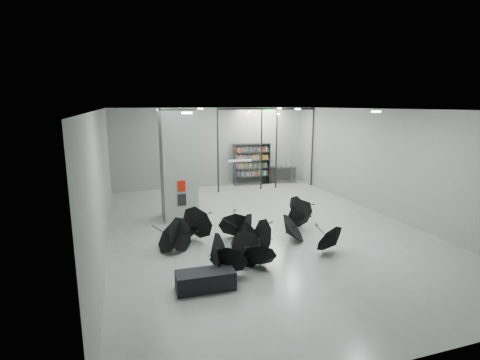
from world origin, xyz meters
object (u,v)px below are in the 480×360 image
object	(u,v)px
bookshelf	(252,164)
shop_counter	(282,174)
umbrella_cluster	(244,239)
column	(178,165)
bench	(205,280)

from	to	relation	value
bookshelf	shop_counter	size ratio (longest dim) A/B	1.53
umbrella_cluster	shop_counter	bearing A→B (deg)	59.15
shop_counter	bookshelf	bearing A→B (deg)	-167.48
column	bookshelf	distance (m)	6.65
bench	umbrella_cluster	world-z (taller)	umbrella_cluster
column	shop_counter	world-z (taller)	column
umbrella_cluster	bench	bearing A→B (deg)	-128.87
column	umbrella_cluster	world-z (taller)	column
bench	umbrella_cluster	size ratio (longest dim) A/B	0.24
bench	shop_counter	world-z (taller)	shop_counter
bench	shop_counter	bearing A→B (deg)	59.05
bookshelf	shop_counter	xyz separation A→B (m)	(1.74, -0.01, -0.65)
bookshelf	umbrella_cluster	size ratio (longest dim) A/B	0.38
bench	bookshelf	size ratio (longest dim) A/B	0.62
bench	bookshelf	world-z (taller)	bookshelf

